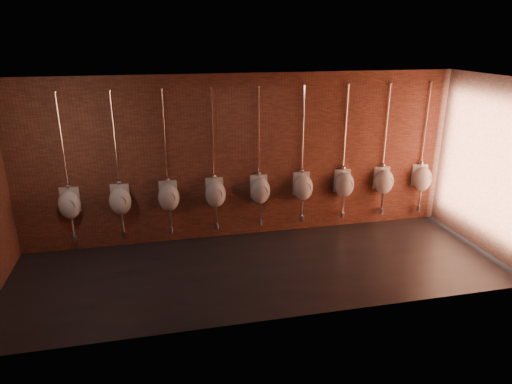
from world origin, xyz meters
TOP-DOWN VIEW (x-y plane):
  - ground at (0.00, 0.00)m, footprint 8.50×8.50m
  - room_shell at (0.00, 0.00)m, footprint 8.54×3.04m
  - urinal_0 at (-3.26, 1.36)m, footprint 0.43×0.39m
  - urinal_1 at (-2.38, 1.36)m, footprint 0.43×0.39m
  - urinal_2 at (-1.49, 1.36)m, footprint 0.43×0.39m
  - urinal_3 at (-0.61, 1.36)m, footprint 0.43×0.39m
  - urinal_4 at (0.27, 1.36)m, footprint 0.43×0.39m
  - urinal_5 at (1.16, 1.36)m, footprint 0.43×0.39m
  - urinal_6 at (2.04, 1.36)m, footprint 0.43×0.39m
  - urinal_7 at (2.92, 1.36)m, footprint 0.43×0.39m
  - urinal_8 at (3.81, 1.36)m, footprint 0.43×0.39m

SIDE VIEW (x-z plane):
  - ground at x=0.00m, z-range 0.00..0.00m
  - urinal_0 at x=-3.26m, z-range -0.39..2.33m
  - urinal_1 at x=-2.38m, z-range -0.39..2.33m
  - urinal_2 at x=-1.49m, z-range -0.39..2.33m
  - urinal_3 at x=-0.61m, z-range -0.39..2.33m
  - urinal_4 at x=0.27m, z-range -0.39..2.33m
  - urinal_5 at x=1.16m, z-range -0.39..2.33m
  - urinal_6 at x=2.04m, z-range -0.39..2.33m
  - urinal_7 at x=2.92m, z-range -0.39..2.33m
  - urinal_8 at x=3.81m, z-range -0.39..2.33m
  - room_shell at x=0.00m, z-range 0.40..3.62m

